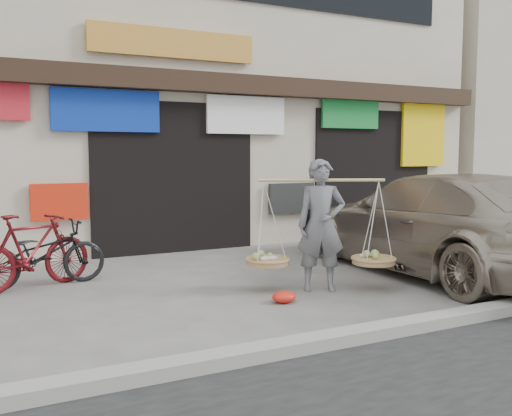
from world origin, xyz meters
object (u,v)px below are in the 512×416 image
street_vendor (321,230)px  suv (435,223)px  bike_0 (42,254)px  bike_1 (31,251)px

street_vendor → suv: (2.16, 0.16, -0.05)m
street_vendor → bike_0: (-3.22, 1.88, -0.35)m
bike_0 → bike_1: bearing=118.8°
street_vendor → bike_0: 3.75m
street_vendor → suv: street_vendor is taller
street_vendor → bike_1: bearing=177.1°
suv → bike_0: bearing=-16.1°
street_vendor → suv: bearing=29.0°
bike_1 → suv: size_ratio=0.32×
suv → street_vendor: bearing=5.9°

